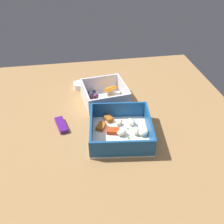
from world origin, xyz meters
The scene contains 5 objects.
table_surface centered at (0.00, 0.00, 1.00)cm, with size 80.00×80.00×2.00cm, color #9E7547.
pasta_container centered at (-9.58, -1.37, 3.70)cm, with size 19.19×18.61×5.50cm.
fruit_bowl centered at (8.06, 0.93, 4.08)cm, with size 15.62×15.19×6.05cm.
candy_bar centered at (-2.79, 15.09, 2.60)cm, with size 7.00×2.40×1.20cm, color #51197A.
paper_cup_liner centered at (18.44, 8.38, 3.00)cm, with size 4.39×4.39×2.01cm, color white.
Camera 1 is at (-63.66, 10.29, 50.48)cm, focal length 41.89 mm.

